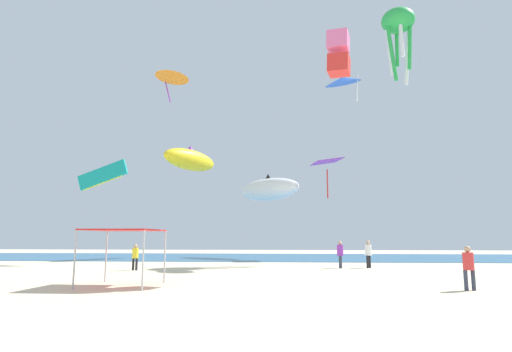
{
  "coord_description": "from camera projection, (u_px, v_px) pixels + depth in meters",
  "views": [
    {
      "loc": [
        2.03,
        -15.63,
        2.02
      ],
      "look_at": [
        -0.0,
        10.19,
        5.94
      ],
      "focal_mm": 28.8,
      "sensor_mm": 36.0,
      "label": 1
    }
  ],
  "objects": [
    {
      "name": "person_leftmost",
      "position": [
        135.0,
        255.0,
        26.07
      ],
      "size": [
        0.41,
        0.39,
        1.63
      ],
      "rotation": [
        0.0,
        0.0,
        2.7
      ],
      "color": "black",
      "rests_on": "ground"
    },
    {
      "name": "kite_inflatable_yellow",
      "position": [
        190.0,
        160.0,
        43.54
      ],
      "size": [
        5.73,
        7.82,
        2.89
      ],
      "rotation": [
        0.0,
        0.0,
        4.22
      ],
      "color": "yellow"
    },
    {
      "name": "ground",
      "position": [
        235.0,
        294.0,
        15.25
      ],
      "size": [
        110.0,
        110.0,
        0.1
      ],
      "primitive_type": "cube",
      "color": "beige"
    },
    {
      "name": "kite_box_pink",
      "position": [
        339.0,
        53.0,
        22.87
      ],
      "size": [
        1.44,
        1.41,
        2.44
      ],
      "rotation": [
        0.0,
        0.0,
        4.44
      ],
      "color": "pink"
    },
    {
      "name": "kite_octopus_green",
      "position": [
        398.0,
        24.0,
        39.26
      ],
      "size": [
        3.22,
        3.22,
        7.36
      ],
      "rotation": [
        0.0,
        0.0,
        1.54
      ],
      "color": "green"
    },
    {
      "name": "kite_diamond_purple",
      "position": [
        327.0,
        164.0,
        40.72
      ],
      "size": [
        3.25,
        3.27,
        3.94
      ],
      "rotation": [
        0.0,
        0.0,
        1.8
      ],
      "color": "purple"
    },
    {
      "name": "kite_parafoil_teal",
      "position": [
        103.0,
        175.0,
        33.91
      ],
      "size": [
        4.32,
        0.47,
        2.63
      ],
      "rotation": [
        0.0,
        0.0,
        3.13
      ],
      "color": "teal"
    },
    {
      "name": "ocean_strip",
      "position": [
        270.0,
        257.0,
        43.67
      ],
      "size": [
        110.0,
        18.56,
        0.03
      ],
      "primitive_type": "cube",
      "color": "#28608C",
      "rests_on": "ground"
    },
    {
      "name": "kite_delta_blue",
      "position": [
        343.0,
        80.0,
        32.54
      ],
      "size": [
        3.96,
        3.97,
        2.63
      ],
      "rotation": [
        0.0,
        0.0,
        2.54
      ],
      "color": "blue"
    },
    {
      "name": "person_near_tent",
      "position": [
        468.0,
        264.0,
        16.05
      ],
      "size": [
        0.45,
        0.41,
        1.71
      ],
      "rotation": [
        0.0,
        0.0,
        3.29
      ],
      "color": "#33384C",
      "rests_on": "ground"
    },
    {
      "name": "kite_delta_orange",
      "position": [
        172.0,
        75.0,
        37.77
      ],
      "size": [
        4.35,
        4.34,
        2.64
      ],
      "rotation": [
        0.0,
        0.0,
        5.33
      ],
      "color": "orange"
    },
    {
      "name": "kite_inflatable_white",
      "position": [
        269.0,
        189.0,
        43.46
      ],
      "size": [
        7.97,
        7.22,
        3.18
      ],
      "rotation": [
        0.0,
        0.0,
        5.6
      ],
      "color": "white"
    },
    {
      "name": "person_central",
      "position": [
        368.0,
        252.0,
        27.98
      ],
      "size": [
        0.44,
        0.44,
        1.84
      ],
      "rotation": [
        0.0,
        0.0,
        4.11
      ],
      "color": "black",
      "rests_on": "ground"
    },
    {
      "name": "person_rightmost",
      "position": [
        340.0,
        252.0,
        27.87
      ],
      "size": [
        0.43,
        0.49,
        1.82
      ],
      "rotation": [
        0.0,
        0.0,
        4.75
      ],
      "color": "#33384C",
      "rests_on": "ground"
    },
    {
      "name": "canopy_tent",
      "position": [
        124.0,
        232.0,
        17.74
      ],
      "size": [
        2.86,
        2.92,
        2.39
      ],
      "color": "#B2B2B7",
      "rests_on": "ground"
    }
  ]
}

